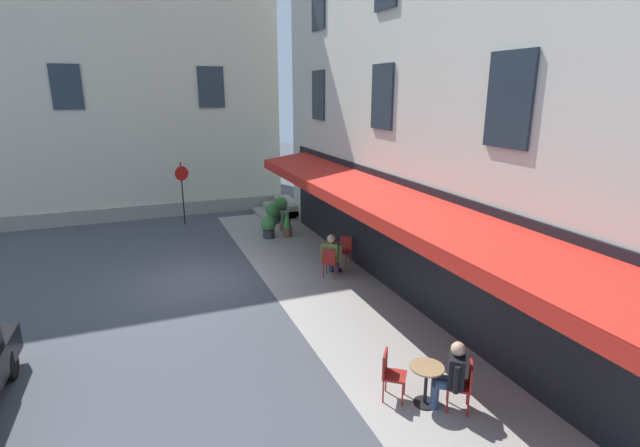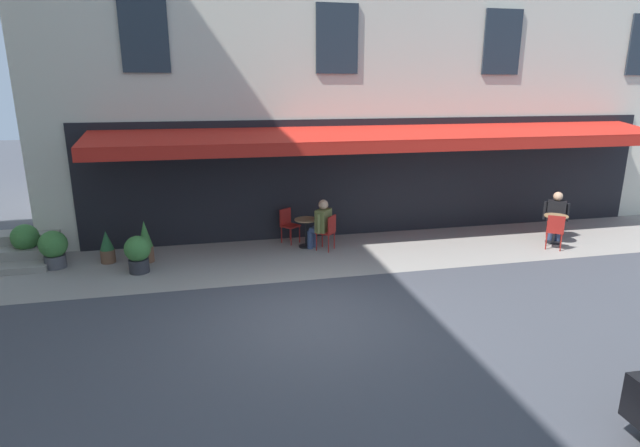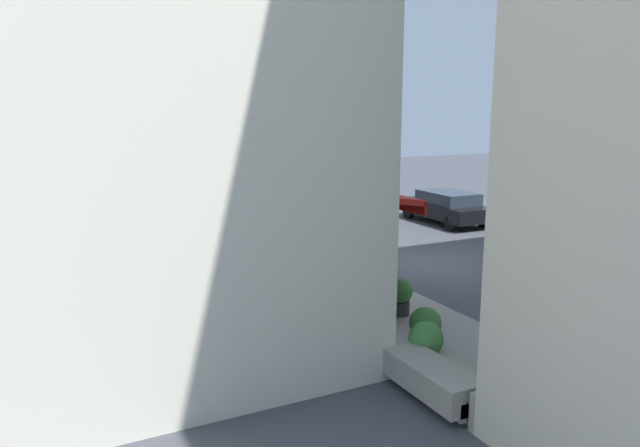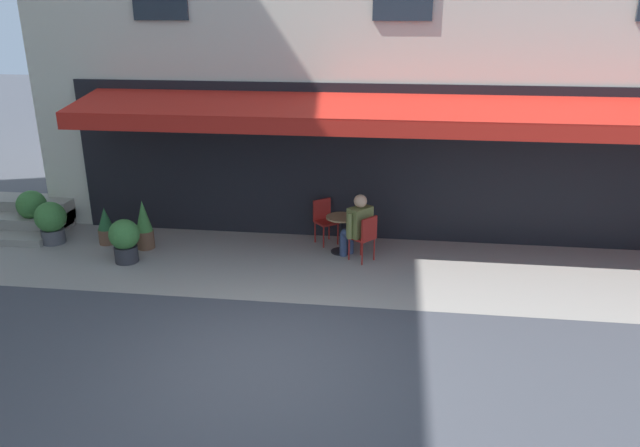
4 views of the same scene
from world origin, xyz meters
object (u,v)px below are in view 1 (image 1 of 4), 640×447
cafe_table_near_entrance (335,255)px  no_parking_sign (182,182)px  cafe_chair_red_kerbside (345,248)px  cafe_chair_red_facing_street (390,371)px  potted_plant_mid_terrace (281,206)px  potted_plant_entrance_left (269,226)px  seated_companion_in_olive (332,253)px  potted_plant_by_steps (287,224)px  cafe_chair_red_corner_left (464,382)px  cafe_table_mid_terrace (426,380)px  cafe_chair_red_under_awning (330,261)px  seated_patron_in_black (452,373)px  potted_plant_under_sign (284,221)px  potted_plant_entrance_right (273,212)px

cafe_table_near_entrance → no_parking_sign: (7.05, 3.73, 1.30)m
cafe_chair_red_kerbside → cafe_chair_red_facing_street: (-6.52, 2.09, 0.00)m
potted_plant_mid_terrace → potted_plant_entrance_left: potted_plant_mid_terrace is taller
seated_companion_in_olive → potted_plant_by_steps: size_ratio=1.30×
cafe_chair_red_corner_left → seated_companion_in_olive: (6.56, -0.32, 0.15)m
cafe_table_near_entrance → cafe_chair_red_corner_left: 6.91m
cafe_table_mid_terrace → potted_plant_by_steps: size_ratio=0.75×
seated_companion_in_olive → no_parking_sign: no_parking_sign is taller
cafe_chair_red_under_awning → cafe_chair_red_facing_street: 5.76m
cafe_chair_red_facing_street → seated_patron_in_black: (-0.63, -0.84, 0.15)m
cafe_chair_red_facing_street → potted_plant_under_sign: 11.04m
cafe_table_mid_terrace → potted_plant_entrance_right: 12.47m
cafe_chair_red_corner_left → potted_plant_by_steps: bearing=-1.6°
potted_plant_by_steps → potted_plant_under_sign: (0.89, -0.14, -0.11)m
cafe_chair_red_kerbside → seated_companion_in_olive: (-0.72, 0.76, 0.15)m
cafe_chair_red_facing_street → cafe_chair_red_corner_left: 1.26m
potted_plant_entrance_right → potted_plant_under_sign: (-1.12, -0.11, -0.10)m
potted_plant_entrance_right → cafe_chair_red_under_awning: bearing=178.8°
potted_plant_by_steps → seated_companion_in_olive: bearing=-179.6°
potted_plant_mid_terrace → potted_plant_entrance_left: 2.95m
cafe_chair_red_facing_street → potted_plant_mid_terrace: 12.94m
seated_patron_in_black → potted_plant_by_steps: size_ratio=1.28×
potted_plant_entrance_right → potted_plant_entrance_left: potted_plant_entrance_right is taller
cafe_table_near_entrance → cafe_chair_red_under_awning: cafe_chair_red_under_awning is taller
cafe_chair_red_under_awning → potted_plant_mid_terrace: potted_plant_mid_terrace is taller
cafe_chair_red_facing_street → cafe_chair_red_corner_left: same height
cafe_chair_red_kerbside → potted_plant_by_steps: potted_plant_by_steps is taller
potted_plant_entrance_right → potted_plant_mid_terrace: 0.92m
cafe_table_mid_terrace → cafe_chair_red_under_awning: bearing=-6.6°
no_parking_sign → potted_plant_mid_terrace: size_ratio=2.81×
seated_patron_in_black → potted_plant_under_sign: seated_patron_in_black is taller
cafe_chair_red_kerbside → potted_plant_entrance_left: size_ratio=1.07×
cafe_table_near_entrance → cafe_chair_red_under_awning: size_ratio=0.82×
cafe_chair_red_kerbside → potted_plant_entrance_left: bearing=22.3°
no_parking_sign → potted_plant_entrance_left: size_ratio=3.07×
seated_patron_in_black → potted_plant_under_sign: size_ratio=1.66×
cafe_chair_red_kerbside → cafe_table_mid_terrace: 7.08m
potted_plant_entrance_left → potted_plant_under_sign: 1.16m
cafe_table_near_entrance → cafe_chair_red_under_awning: 0.63m
seated_companion_in_olive → potted_plant_mid_terrace: seated_companion_in_olive is taller
seated_companion_in_olive → potted_plant_under_sign: seated_companion_in_olive is taller
cafe_table_mid_terrace → seated_patron_in_black: bearing=-126.6°
cafe_table_mid_terrace → seated_companion_in_olive: seated_companion_in_olive is taller
cafe_table_near_entrance → cafe_chair_red_kerbside: bearing=-51.5°
cafe_chair_red_under_awning → seated_patron_in_black: 6.28m
cafe_chair_red_under_awning → cafe_table_mid_terrace: 6.06m
cafe_table_near_entrance → potted_plant_by_steps: bearing=4.2°
cafe_chair_red_kerbside → cafe_table_mid_terrace: size_ratio=1.21×
seated_patron_in_black → potted_plant_under_sign: bearing=-3.0°
cafe_chair_red_kerbside → potted_plant_by_steps: (3.53, 0.78, -0.06)m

